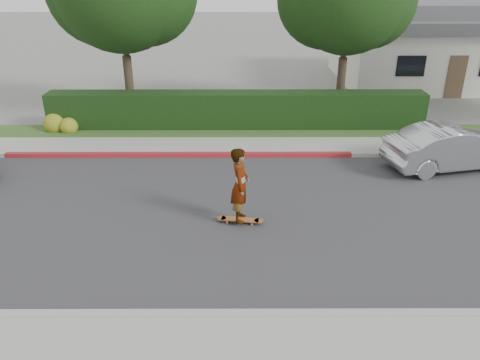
# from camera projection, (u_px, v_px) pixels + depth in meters

# --- Properties ---
(ground) EXTENTS (120.00, 120.00, 0.00)m
(ground) POSITION_uv_depth(u_px,v_px,m) (347.00, 213.00, 12.55)
(ground) COLOR slate
(ground) RESTS_ON ground
(road) EXTENTS (60.00, 8.00, 0.01)m
(road) POSITION_uv_depth(u_px,v_px,m) (347.00, 213.00, 12.54)
(road) COLOR #2D2D30
(road) RESTS_ON ground
(curb_near) EXTENTS (60.00, 0.20, 0.15)m
(curb_near) POSITION_uv_depth(u_px,v_px,m) (393.00, 315.00, 8.79)
(curb_near) COLOR #9E9E99
(curb_near) RESTS_ON ground
(sidewalk_near) EXTENTS (60.00, 1.60, 0.12)m
(sidewalk_near) POSITION_uv_depth(u_px,v_px,m) (409.00, 352.00, 7.98)
(sidewalk_near) COLOR gray
(sidewalk_near) RESTS_ON ground
(curb_far) EXTENTS (60.00, 0.20, 0.15)m
(curb_far) POSITION_uv_depth(u_px,v_px,m) (322.00, 155.00, 16.24)
(curb_far) COLOR #9E9E99
(curb_far) RESTS_ON ground
(curb_red_section) EXTENTS (12.00, 0.21, 0.15)m
(curb_red_section) POSITION_uv_depth(u_px,v_px,m) (179.00, 155.00, 16.22)
(curb_red_section) COLOR maroon
(curb_red_section) RESTS_ON ground
(sidewalk_far) EXTENTS (60.00, 1.60, 0.12)m
(sidewalk_far) POSITION_uv_depth(u_px,v_px,m) (318.00, 146.00, 17.06)
(sidewalk_far) COLOR gray
(sidewalk_far) RESTS_ON ground
(planting_strip) EXTENTS (60.00, 1.60, 0.10)m
(planting_strip) POSITION_uv_depth(u_px,v_px,m) (312.00, 132.00, 18.52)
(planting_strip) COLOR #2D4C1E
(planting_strip) RESTS_ON ground
(hedge) EXTENTS (15.00, 1.00, 1.50)m
(hedge) POSITION_uv_depth(u_px,v_px,m) (236.00, 111.00, 18.77)
(hedge) COLOR black
(hedge) RESTS_ON ground
(flowering_shrub) EXTENTS (1.40, 1.00, 0.90)m
(flowering_shrub) POSITION_uv_depth(u_px,v_px,m) (60.00, 124.00, 18.50)
(flowering_shrub) COLOR #2D4C19
(flowering_shrub) RESTS_ON ground
(house) EXTENTS (10.60, 8.60, 4.30)m
(house) POSITION_uv_depth(u_px,v_px,m) (433.00, 43.00, 26.23)
(house) COLOR beige
(house) RESTS_ON ground
(skateboard) EXTENTS (1.22, 0.41, 0.11)m
(skateboard) POSITION_uv_depth(u_px,v_px,m) (240.00, 220.00, 12.03)
(skateboard) COLOR #B45F31
(skateboard) RESTS_ON ground
(skateboarder) EXTENTS (0.51, 0.74, 1.94)m
(skateboarder) POSITION_uv_depth(u_px,v_px,m) (240.00, 185.00, 11.62)
(skateboarder) COLOR white
(skateboarder) RESTS_ON skateboard
(car_silver) EXTENTS (4.58, 2.43, 1.43)m
(car_silver) POSITION_uv_depth(u_px,v_px,m) (453.00, 147.00, 15.09)
(car_silver) COLOR #BABCC2
(car_silver) RESTS_ON ground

